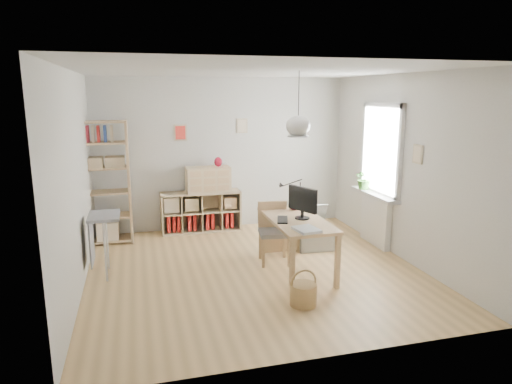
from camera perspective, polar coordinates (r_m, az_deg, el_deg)
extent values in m
plane|color=tan|center=(6.46, -0.18, -9.74)|extent=(4.50, 4.50, 0.00)
plane|color=silver|center=(8.26, -4.15, 4.77)|extent=(4.50, 0.00, 4.50)
plane|color=silver|center=(4.00, 8.01, -3.34)|extent=(4.50, 0.00, 4.50)
plane|color=silver|center=(5.94, -21.69, 1.01)|extent=(0.00, 4.50, 4.50)
plane|color=silver|center=(6.99, 17.97, 2.85)|extent=(0.00, 4.50, 4.50)
plane|color=silver|center=(6.00, -0.20, 14.94)|extent=(4.50, 4.50, 0.00)
cylinder|color=black|center=(6.01, 5.36, 11.64)|extent=(0.01, 0.01, 0.68)
ellipsoid|color=silver|center=(6.03, 5.29, 8.21)|extent=(0.32, 0.32, 0.27)
cube|color=white|center=(7.46, 15.50, 5.11)|extent=(0.03, 1.00, 1.30)
cube|color=silver|center=(6.99, 17.54, 4.54)|extent=(0.06, 0.08, 1.46)
cube|color=silver|center=(7.92, 13.38, 5.61)|extent=(0.06, 0.08, 1.46)
cube|color=silver|center=(7.40, 15.64, 10.42)|extent=(0.06, 1.16, 0.08)
cube|color=silver|center=(7.56, 15.04, -0.08)|extent=(0.06, 1.16, 0.08)
cube|color=silver|center=(7.66, 14.72, -3.45)|extent=(0.10, 0.80, 0.80)
cube|color=silver|center=(7.53, 14.57, -0.33)|extent=(0.22, 1.20, 0.06)
cube|color=tan|center=(6.24, 5.07, -3.49)|extent=(0.70, 1.50, 0.04)
cube|color=tan|center=(5.64, 4.53, -9.24)|extent=(0.06, 0.06, 0.71)
cube|color=tan|center=(6.90, 0.68, -5.16)|extent=(0.06, 0.06, 0.71)
cube|color=tan|center=(5.86, 10.14, -8.58)|extent=(0.06, 0.06, 0.71)
cube|color=tan|center=(7.08, 5.38, -4.76)|extent=(0.06, 0.06, 0.71)
cube|color=tan|center=(8.26, -6.81, -4.76)|extent=(1.40, 0.38, 0.03)
cube|color=tan|center=(8.09, -6.94, -0.08)|extent=(1.40, 0.38, 0.03)
cube|color=tan|center=(8.11, -11.68, -2.73)|extent=(0.03, 0.38, 0.72)
cube|color=tan|center=(8.29, -2.18, -2.16)|extent=(0.03, 0.38, 0.72)
cube|color=tan|center=(8.34, -7.05, -2.14)|extent=(1.40, 0.02, 0.72)
cube|color=maroon|center=(8.18, -10.90, -3.80)|extent=(0.06, 0.26, 0.30)
cube|color=maroon|center=(8.18, -10.27, -3.76)|extent=(0.05, 0.26, 0.30)
cube|color=maroon|center=(8.19, -9.71, -3.73)|extent=(0.05, 0.26, 0.30)
cube|color=maroon|center=(8.21, -8.39, -3.65)|extent=(0.05, 0.26, 0.30)
cube|color=maroon|center=(8.22, -7.76, -3.61)|extent=(0.05, 0.26, 0.30)
cube|color=maroon|center=(8.25, -6.18, -3.51)|extent=(0.06, 0.26, 0.30)
cube|color=maroon|center=(8.26, -5.56, -3.47)|extent=(0.06, 0.26, 0.30)
cube|color=maroon|center=(8.30, -3.79, -3.36)|extent=(0.06, 0.26, 0.30)
cube|color=maroon|center=(8.32, -3.18, -3.32)|extent=(0.05, 0.26, 0.30)
cube|color=tan|center=(7.78, -21.18, 0.90)|extent=(0.04, 0.38, 2.00)
cube|color=tan|center=(7.73, -15.59, 1.21)|extent=(0.04, 0.38, 2.00)
cube|color=tan|center=(7.97, -17.94, -5.66)|extent=(0.76, 0.38, 0.03)
cube|color=tan|center=(7.86, -18.13, -2.88)|extent=(0.76, 0.38, 0.03)
cube|color=tan|center=(7.77, -18.32, -0.03)|extent=(0.76, 0.38, 0.03)
cube|color=tan|center=(7.70, -18.52, 2.88)|extent=(0.76, 0.38, 0.03)
cube|color=tan|center=(7.65, -18.72, 5.83)|extent=(0.76, 0.38, 0.03)
cube|color=tan|center=(7.63, -18.89, 8.29)|extent=(0.76, 0.38, 0.03)
cube|color=navy|center=(7.66, -20.89, 6.78)|extent=(0.04, 0.18, 0.26)
cube|color=maroon|center=(7.65, -20.30, 6.82)|extent=(0.04, 0.18, 0.26)
cube|color=beige|center=(7.65, -19.70, 6.86)|extent=(0.04, 0.18, 0.26)
cube|color=maroon|center=(7.64, -19.10, 6.89)|extent=(0.04, 0.18, 0.26)
cube|color=navy|center=(7.63, -18.34, 6.94)|extent=(0.04, 0.18, 0.26)
cube|color=beige|center=(7.63, -17.59, 6.99)|extent=(0.04, 0.18, 0.26)
cube|color=gray|center=(6.36, -18.47, -2.85)|extent=(0.40, 0.55, 0.04)
cylinder|color=silver|center=(6.27, -18.33, -7.07)|extent=(0.03, 0.03, 0.82)
cylinder|color=silver|center=(6.69, -18.13, -5.85)|extent=(0.03, 0.03, 0.82)
cube|color=gray|center=(6.47, -19.87, -5.76)|extent=(0.02, 0.50, 0.62)
cube|color=gray|center=(6.60, 2.29, -5.07)|extent=(0.48, 0.48, 0.06)
cube|color=tan|center=(6.48, 0.93, -7.67)|extent=(0.04, 0.04, 0.43)
cube|color=tan|center=(6.82, 0.50, -6.63)|extent=(0.04, 0.04, 0.43)
cube|color=tan|center=(6.53, 4.13, -7.52)|extent=(0.04, 0.04, 0.43)
cube|color=tan|center=(6.87, 3.54, -6.50)|extent=(0.04, 0.04, 0.43)
cube|color=tan|center=(6.72, 2.05, -2.77)|extent=(0.43, 0.09, 0.39)
cylinder|color=#A9884C|center=(5.46, 5.94, -12.62)|extent=(0.31, 0.31, 0.26)
torus|color=#A9884C|center=(5.40, 5.98, -11.20)|extent=(0.32, 0.04, 0.32)
cube|color=silver|center=(7.38, 7.39, -6.90)|extent=(0.63, 0.45, 0.02)
cube|color=silver|center=(7.25, 5.23, -5.99)|extent=(0.05, 0.42, 0.31)
cube|color=silver|center=(7.43, 9.57, -5.65)|extent=(0.05, 0.42, 0.31)
cube|color=silver|center=(7.16, 7.93, -6.30)|extent=(0.61, 0.06, 0.31)
cube|color=silver|center=(7.52, 6.94, -5.37)|extent=(0.61, 0.06, 0.31)
cube|color=silver|center=(7.60, 6.58, -2.88)|extent=(0.62, 0.24, 0.39)
sphere|color=yellow|center=(7.21, 6.50, -5.51)|extent=(0.14, 0.14, 0.14)
sphere|color=blue|center=(7.39, 8.08, -5.10)|extent=(0.14, 0.14, 0.14)
sphere|color=#C35A18|center=(7.29, 7.34, -5.34)|extent=(0.14, 0.14, 0.14)
sphere|color=#34792C|center=(7.29, 8.90, -5.38)|extent=(0.14, 0.14, 0.14)
cylinder|color=black|center=(6.24, 5.80, -3.25)|extent=(0.20, 0.20, 0.02)
cylinder|color=black|center=(6.22, 5.81, -2.76)|extent=(0.05, 0.05, 0.09)
cube|color=black|center=(6.17, 5.85, -0.88)|extent=(0.25, 0.47, 0.33)
cube|color=black|center=(6.13, 3.34, -3.48)|extent=(0.24, 0.39, 0.02)
cylinder|color=black|center=(6.87, 5.49, -1.72)|extent=(0.05, 0.05, 0.04)
cylinder|color=black|center=(6.83, 5.53, -0.24)|extent=(0.01, 0.01, 0.36)
cone|color=black|center=(6.62, 3.30, 0.84)|extent=(0.09, 0.06, 0.08)
sphere|color=#540B18|center=(6.66, 4.80, -1.55)|extent=(0.17, 0.17, 0.17)
cube|color=silver|center=(5.70, 6.31, -4.68)|extent=(0.32, 0.37, 0.03)
cube|color=tan|center=(8.06, -6.01, 1.59)|extent=(0.77, 0.37, 0.44)
ellipsoid|color=maroon|center=(8.04, -4.75, 3.78)|extent=(0.14, 0.14, 0.17)
imported|color=#356A27|center=(7.75, 13.41, 1.65)|extent=(0.33, 0.29, 0.36)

